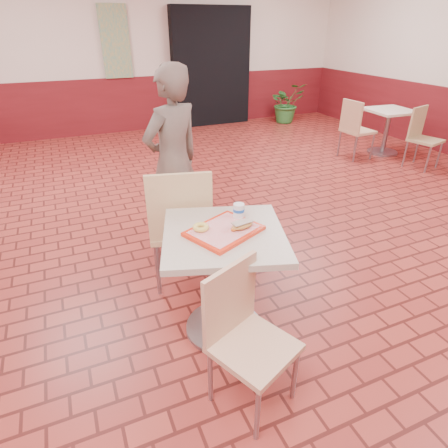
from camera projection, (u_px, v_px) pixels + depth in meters
name	position (u px, v px, depth m)	size (l,w,h in m)	color
room_shell	(297.00, 81.00, 2.91)	(8.01, 10.01, 3.01)	maroon
wainscot_band	(287.00, 198.00, 3.38)	(8.00, 10.00, 1.00)	maroon
corridor_doorway	(211.00, 68.00, 7.46)	(1.60, 0.22, 2.20)	black
promo_poster	(115.00, 42.00, 6.65)	(0.50, 0.03, 1.20)	gray
main_table	(224.00, 267.00, 2.40)	(0.73, 0.73, 0.77)	#B3A690
chair_main_front	(244.00, 331.00, 1.97)	(0.51, 0.51, 0.84)	tan
chair_main_back	(180.00, 223.00, 2.84)	(0.56, 0.56, 1.00)	#D5B880
customer	(173.00, 162.00, 3.29)	(0.60, 0.39, 1.64)	#65584E
serving_tray	(224.00, 231.00, 2.27)	(0.41, 0.32, 0.03)	red
ring_donut	(201.00, 227.00, 2.25)	(0.10, 0.10, 0.03)	#DBBF50
long_john_donut	(242.00, 225.00, 2.26)	(0.16, 0.10, 0.05)	#B27734
paper_cup	(239.00, 210.00, 2.38)	(0.07, 0.07, 0.09)	white
second_table	(388.00, 124.00, 5.99)	(0.66, 0.66, 0.70)	beige
chair_second_left	(355.00, 127.00, 5.74)	(0.43, 0.43, 0.89)	#DBB083
chair_second_front	(422.00, 134.00, 5.41)	(0.48, 0.48, 0.85)	tan
potted_plant	(286.00, 103.00, 7.93)	(0.73, 0.63, 0.81)	#2D722E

